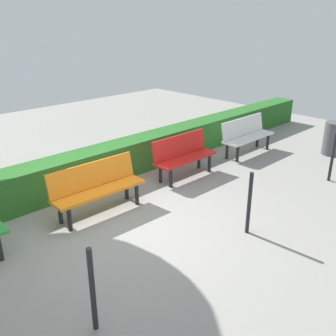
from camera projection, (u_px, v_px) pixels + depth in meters
ground_plane at (124, 226)px, 5.99m from camera, size 17.76×17.76×0.00m
bench_white at (246, 134)px, 9.05m from camera, size 1.57×0.46×0.86m
bench_red at (183, 154)px, 7.72m from camera, size 1.45×0.47×0.86m
bench_orange at (97, 186)px, 6.26m from camera, size 1.63×0.51×0.86m
hedge_row at (108, 163)px, 7.64m from camera, size 13.76×0.57×0.70m
railing_post_near at (332, 157)px, 7.49m from camera, size 0.06×0.06×1.00m
railing_post_mid at (249, 203)px, 5.64m from camera, size 0.06×0.06×1.00m
railing_post_far at (92, 290)px, 3.84m from camera, size 0.06×0.06×1.00m
trash_bin at (333, 138)px, 9.01m from camera, size 0.46×0.46×0.79m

